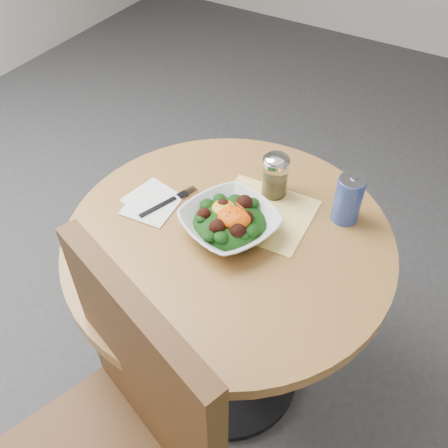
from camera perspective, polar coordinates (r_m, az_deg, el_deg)
name	(u,v)px	position (r m, az deg, el deg)	size (l,w,h in m)	color
ground	(227,372)	(1.97, 0.38, -16.57)	(6.00, 6.00, 0.00)	#2E2F31
table	(228,281)	(1.50, 0.48, -6.53)	(0.90, 0.90, 0.75)	black
chair	(115,448)	(1.25, -12.36, -23.72)	(0.59, 0.59, 1.05)	#4B3215
cloth_napkin	(263,213)	(1.42, 4.46, 1.26)	(0.27, 0.25, 0.00)	#E9B20C
paper_napkins	(152,202)	(1.46, -8.27, 2.48)	(0.17, 0.18, 0.00)	white
salad_bowl	(230,222)	(1.34, 0.64, 0.22)	(0.32, 0.32, 0.09)	silver
fork	(170,201)	(1.45, -6.15, 2.67)	(0.08, 0.19, 0.00)	black
spice_shaker	(275,175)	(1.44, 5.86, 5.54)	(0.08, 0.08, 0.14)	silver
beverage_can	(348,199)	(1.39, 14.00, 2.76)	(0.07, 0.07, 0.14)	#0D1A92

